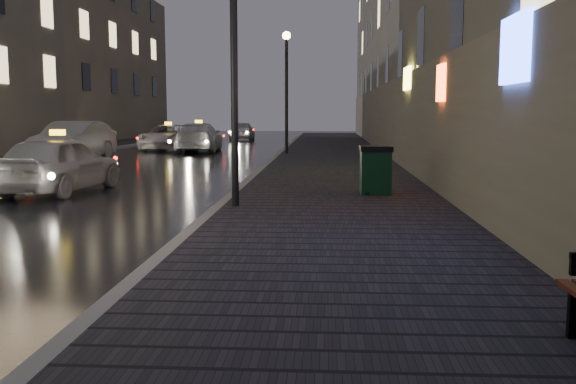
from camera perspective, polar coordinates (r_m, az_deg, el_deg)
name	(u,v)px	position (r m, az deg, el deg)	size (l,w,h in m)	color
sidewalk	(333,157)	(27.37, 4.03, 3.15)	(4.60, 58.00, 0.15)	black
curb	(277,156)	(27.45, -0.99, 3.18)	(0.20, 58.00, 0.15)	slate
sidewalk_far	(45,155)	(30.02, -20.82, 3.05)	(2.40, 58.00, 0.15)	black
curb_far	(74,156)	(29.51, -18.52, 3.09)	(0.20, 58.00, 0.15)	slate
building_near	(401,15)	(31.82, 10.05, 15.22)	(1.80, 50.00, 13.00)	#605B54
building_far_c	(86,62)	(48.56, -17.54, 10.98)	(6.00, 22.00, 11.00)	#6B6051
lamp_near	(234,31)	(12.52, -4.84, 14.06)	(0.36, 0.36, 5.28)	black
lamp_far	(287,77)	(28.40, -0.13, 10.20)	(0.36, 0.36, 5.28)	black
trash_bin	(375,170)	(14.42, 7.77, 1.99)	(0.72, 0.72, 1.08)	black
taxi_near	(59,164)	(16.69, -19.70, 2.36)	(1.66, 4.12, 1.41)	#BBBAC0
car_left_mid	(73,141)	(26.95, -18.55, 4.28)	(1.70, 4.87, 1.60)	gray
taxi_mid	(199,137)	(32.22, -7.92, 4.84)	(2.00, 4.92, 1.43)	silver
taxi_far	(169,137)	(34.14, -10.57, 4.81)	(2.17, 4.71, 1.31)	#BAB9C0
car_far	(242,131)	(44.52, -4.09, 5.44)	(1.56, 3.87, 1.32)	gray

